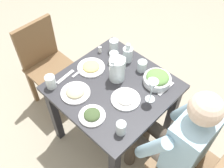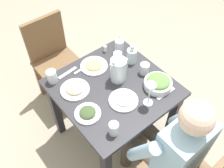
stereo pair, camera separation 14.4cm
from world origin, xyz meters
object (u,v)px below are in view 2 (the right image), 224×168
(chair_far, at_px, (54,57))
(oil_carafe, at_px, (132,56))
(wine_glass, at_px, (150,90))
(plate_dolmas, at_px, (88,113))
(water_glass_far_right, at_px, (114,129))
(salad_bowl, at_px, (158,83))
(salt_shaker, at_px, (105,49))
(water_glass_near_right, at_px, (117,58))
(diner_near, at_px, (169,145))
(water_glass_by_pitcher, at_px, (119,46))
(water_glass_near_left, at_px, (145,69))
(water_pitcher, at_px, (118,70))
(dining_table, at_px, (113,97))
(plate_fries, at_px, (94,65))
(water_glass_far_left, at_px, (52,76))
(plate_beans, at_px, (75,89))
(plate_yoghurt, at_px, (123,100))

(chair_far, relative_size, oil_carafe, 5.33)
(wine_glass, xyz_separation_m, oil_carafe, (0.19, 0.38, -0.09))
(plate_dolmas, bearing_deg, water_glass_far_right, -78.04)
(salad_bowl, bearing_deg, salt_shaker, 96.24)
(water_glass_near_right, xyz_separation_m, wine_glass, (-0.09, -0.44, 0.09))
(diner_near, distance_m, water_glass_by_pitcher, 0.90)
(water_glass_near_left, bearing_deg, water_glass_far_right, -153.30)
(water_pitcher, bearing_deg, dining_table, -153.98)
(water_pitcher, distance_m, water_glass_far_right, 0.47)
(salad_bowl, relative_size, wine_glass, 1.05)
(diner_near, bearing_deg, water_glass_near_left, 62.48)
(chair_far, xyz_separation_m, diner_near, (0.09, -1.35, 0.15))
(plate_fries, bearing_deg, water_glass_near_left, -48.27)
(water_glass_far_left, bearing_deg, water_glass_far_right, -83.23)
(water_pitcher, xyz_separation_m, water_glass_far_right, (-0.32, -0.34, -0.05))
(salad_bowl, xyz_separation_m, water_glass_far_right, (-0.50, -0.10, 0.01))
(diner_near, bearing_deg, salad_bowl, 55.18)
(plate_beans, relative_size, salt_shaker, 3.97)
(salad_bowl, height_order, water_glass_by_pitcher, water_glass_by_pitcher)
(chair_far, height_order, water_glass_far_right, chair_far)
(plate_fries, distance_m, water_glass_far_left, 0.34)
(plate_beans, distance_m, wine_glass, 0.55)
(plate_dolmas, bearing_deg, water_glass_by_pitcher, 31.44)
(plate_dolmas, xyz_separation_m, water_glass_near_left, (0.57, 0.04, 0.03))
(plate_beans, bearing_deg, plate_fries, 22.84)
(water_pitcher, bearing_deg, plate_beans, 160.83)
(salt_shaker, bearing_deg, chair_far, 123.24)
(water_glass_near_left, height_order, oil_carafe, oil_carafe)
(plate_fries, bearing_deg, plate_yoghurt, -95.93)
(plate_beans, height_order, plate_yoghurt, plate_beans)
(chair_far, bearing_deg, plate_dolmas, -103.13)
(water_glass_by_pitcher, bearing_deg, plate_dolmas, -148.56)
(water_glass_by_pitcher, bearing_deg, dining_table, -136.43)
(diner_near, bearing_deg, water_pitcher, 82.54)
(dining_table, bearing_deg, water_glass_near_right, 43.27)
(water_glass_far_right, bearing_deg, dining_table, 51.02)
(water_glass_near_right, bearing_deg, plate_fries, 154.70)
(chair_far, height_order, water_glass_near_right, chair_far)
(diner_near, xyz_separation_m, water_pitcher, (0.08, 0.61, 0.16))
(plate_yoghurt, xyz_separation_m, salt_shaker, (0.22, 0.49, 0.01))
(wine_glass, height_order, salt_shaker, wine_glass)
(plate_yoghurt, bearing_deg, wine_glass, -44.39)
(chair_far, relative_size, water_glass_far_right, 8.93)
(plate_dolmas, xyz_separation_m, plate_fries, (0.30, 0.34, -0.00))
(water_glass_far_right, bearing_deg, plate_dolmas, 101.96)
(water_glass_far_right, xyz_separation_m, salt_shaker, (0.44, 0.64, -0.02))
(plate_beans, bearing_deg, water_glass_near_right, 3.30)
(wine_glass, xyz_separation_m, salt_shaker, (0.10, 0.61, -0.11))
(plate_dolmas, xyz_separation_m, water_glass_by_pitcher, (0.58, 0.35, 0.04))
(water_glass_near_left, bearing_deg, plate_yoghurt, -160.49)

